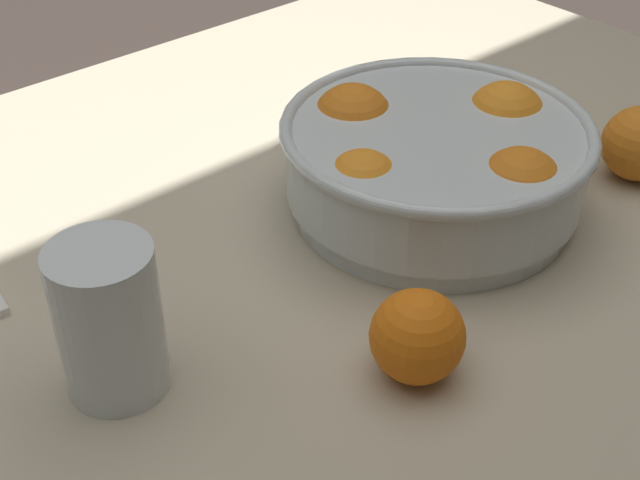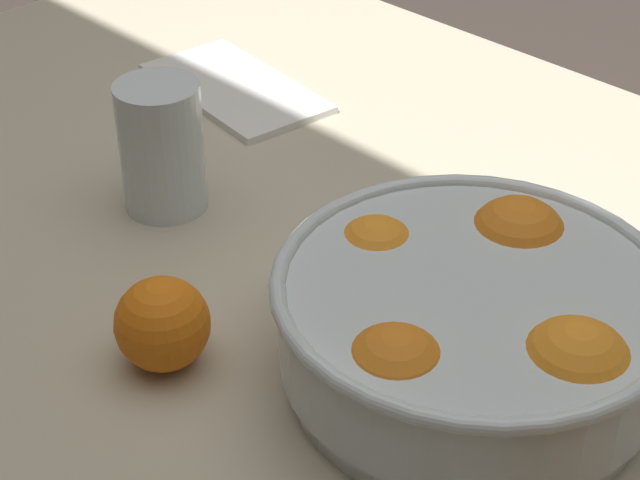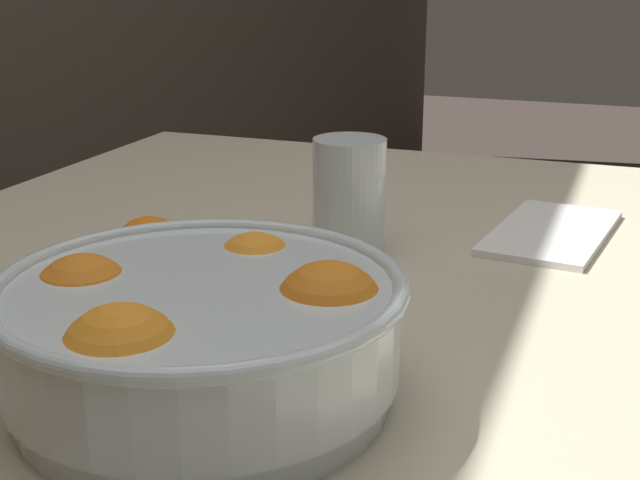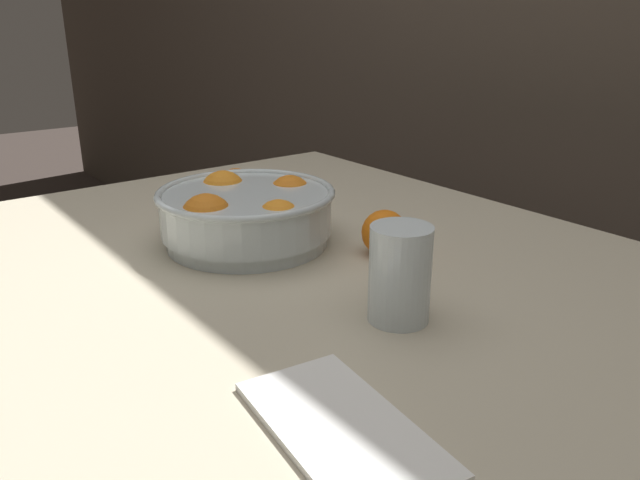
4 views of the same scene
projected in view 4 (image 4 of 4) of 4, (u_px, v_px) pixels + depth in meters
dining_table at (318, 318)px, 0.93m from camera, size 1.36×1.02×0.75m
fruit_bowl at (247, 213)px, 1.01m from camera, size 0.29×0.29×0.10m
juice_glass at (400, 279)px, 0.75m from camera, size 0.08×0.08×0.12m
orange_loose_near_bowl at (236, 187)px, 1.21m from camera, size 0.07×0.07×0.07m
orange_loose_front at (385, 233)px, 0.97m from camera, size 0.07×0.07×0.07m
napkin at (342, 428)px, 0.56m from camera, size 0.23×0.14×0.01m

